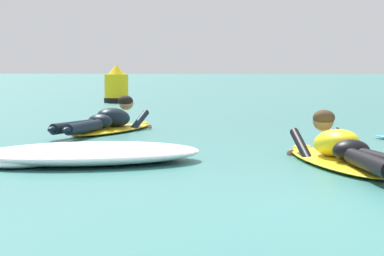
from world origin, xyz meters
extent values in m
plane|color=#387A75|center=(0.00, 10.00, 0.00)|extent=(120.00, 120.00, 0.00)
ellipsoid|color=yellow|center=(-0.54, 2.14, 0.04)|extent=(1.16, 2.43, 0.07)
ellipsoid|color=yellow|center=(-0.83, 3.24, 0.05)|extent=(0.25, 0.25, 0.06)
ellipsoid|color=yellow|center=(-0.56, 2.19, 0.20)|extent=(0.56, 0.75, 0.35)
ellipsoid|color=black|center=(-0.46, 1.81, 0.17)|extent=(0.40, 0.36, 0.20)
cylinder|color=black|center=(-0.38, 1.19, 0.14)|extent=(0.32, 0.95, 0.14)
cylinder|color=black|center=(-0.86, 2.49, 0.12)|extent=(0.24, 0.61, 0.35)
sphere|color=#8C6647|center=(-0.96, 2.87, 0.02)|extent=(0.09, 0.09, 0.09)
cylinder|color=black|center=(-0.43, 2.58, 0.12)|extent=(0.24, 0.61, 0.35)
sphere|color=#8C6647|center=(-0.53, 2.94, 0.02)|extent=(0.09, 0.09, 0.09)
sphere|color=#8C6647|center=(-0.66, 2.57, 0.38)|extent=(0.21, 0.21, 0.21)
ellipsoid|color=#47331E|center=(-0.65, 2.55, 0.41)|extent=(0.26, 0.25, 0.16)
ellipsoid|color=yellow|center=(-3.37, 5.36, 0.04)|extent=(1.08, 2.16, 0.07)
ellipsoid|color=yellow|center=(-3.11, 6.32, 0.05)|extent=(0.24, 0.25, 0.06)
ellipsoid|color=black|center=(-3.36, 5.41, 0.20)|extent=(0.57, 0.76, 0.35)
ellipsoid|color=black|center=(-3.47, 5.03, 0.17)|extent=(0.40, 0.36, 0.20)
cylinder|color=black|center=(-3.70, 4.48, 0.14)|extent=(0.41, 0.87, 0.14)
ellipsoid|color=black|center=(-3.84, 4.07, 0.14)|extent=(0.15, 0.24, 0.08)
cylinder|color=black|center=(-3.54, 4.44, 0.14)|extent=(0.32, 0.88, 0.14)
ellipsoid|color=black|center=(-3.64, 4.02, 0.14)|extent=(0.15, 0.24, 0.08)
cylinder|color=black|center=(-3.47, 5.83, 0.12)|extent=(0.23, 0.56, 0.32)
sphere|color=tan|center=(-3.38, 6.18, 0.02)|extent=(0.09, 0.09, 0.09)
cylinder|color=black|center=(-3.05, 5.70, 0.12)|extent=(0.23, 0.56, 0.32)
sphere|color=tan|center=(-2.96, 6.03, 0.02)|extent=(0.09, 0.09, 0.09)
sphere|color=tan|center=(-3.25, 5.80, 0.38)|extent=(0.21, 0.21, 0.21)
ellipsoid|color=black|center=(-3.26, 5.78, 0.41)|extent=(0.27, 0.25, 0.16)
ellipsoid|color=white|center=(-2.88, 2.00, 0.10)|extent=(2.39, 1.80, 0.19)
ellipsoid|color=white|center=(-2.44, 2.34, 0.07)|extent=(0.96, 0.90, 0.13)
ellipsoid|color=white|center=(-3.45, 1.68, 0.05)|extent=(0.96, 0.89, 0.11)
cylinder|color=yellow|center=(-4.94, 13.37, 0.35)|extent=(0.58, 0.58, 0.69)
cone|color=yellow|center=(-4.94, 13.37, 0.81)|extent=(0.41, 0.41, 0.24)
cylinder|color=black|center=(-4.94, 13.37, 0.06)|extent=(0.61, 0.61, 0.12)
camera|label=1|loc=(-1.17, -5.10, 0.94)|focal=71.86mm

